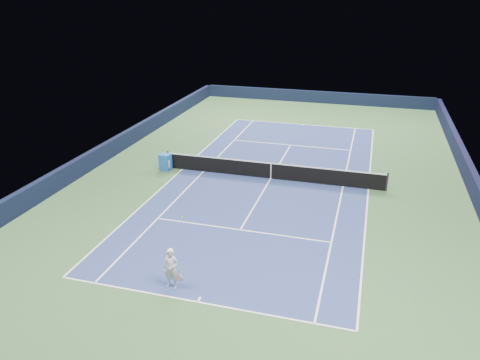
# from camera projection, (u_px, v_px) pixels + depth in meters

# --- Properties ---
(ground) EXTENTS (40.00, 40.00, 0.00)m
(ground) POSITION_uv_depth(u_px,v_px,m) (271.00, 179.00, 27.01)
(ground) COLOR #31542D
(ground) RESTS_ON ground
(wall_far) EXTENTS (22.00, 0.35, 1.10)m
(wall_far) POSITION_uv_depth(u_px,v_px,m) (316.00, 97.00, 44.39)
(wall_far) COLOR black
(wall_far) RESTS_ON ground
(wall_right) EXTENTS (0.35, 40.00, 1.10)m
(wall_right) POSITION_uv_depth(u_px,v_px,m) (476.00, 191.00, 24.04)
(wall_right) COLOR black
(wall_right) RESTS_ON ground
(wall_left) EXTENTS (0.35, 40.00, 1.10)m
(wall_left) POSITION_uv_depth(u_px,v_px,m) (104.00, 153.00, 29.55)
(wall_left) COLOR #101732
(wall_left) RESTS_ON ground
(court_surface) EXTENTS (10.97, 23.77, 0.01)m
(court_surface) POSITION_uv_depth(u_px,v_px,m) (271.00, 179.00, 27.00)
(court_surface) COLOR navy
(court_surface) RESTS_ON ground
(baseline_far) EXTENTS (10.97, 0.08, 0.00)m
(baseline_far) POSITION_uv_depth(u_px,v_px,m) (303.00, 124.00, 37.55)
(baseline_far) COLOR white
(baseline_far) RESTS_ON ground
(baseline_near) EXTENTS (10.97, 0.08, 0.00)m
(baseline_near) POSITION_uv_depth(u_px,v_px,m) (197.00, 302.00, 16.45)
(baseline_near) COLOR white
(baseline_near) RESTS_ON ground
(sideline_doubles_right) EXTENTS (0.08, 23.77, 0.00)m
(sideline_doubles_right) POSITION_uv_depth(u_px,v_px,m) (368.00, 189.00, 25.61)
(sideline_doubles_right) COLOR white
(sideline_doubles_right) RESTS_ON ground
(sideline_doubles_left) EXTENTS (0.08, 23.77, 0.00)m
(sideline_doubles_left) POSITION_uv_depth(u_px,v_px,m) (183.00, 169.00, 28.40)
(sideline_doubles_left) COLOR white
(sideline_doubles_left) RESTS_ON ground
(sideline_singles_right) EXTENTS (0.08, 23.77, 0.00)m
(sideline_singles_right) POSITION_uv_depth(u_px,v_px,m) (343.00, 186.00, 25.96)
(sideline_singles_right) COLOR white
(sideline_singles_right) RESTS_ON ground
(sideline_singles_left) EXTENTS (0.08, 23.77, 0.00)m
(sideline_singles_left) POSITION_uv_depth(u_px,v_px,m) (204.00, 171.00, 28.05)
(sideline_singles_left) COLOR white
(sideline_singles_left) RESTS_ON ground
(service_line_far) EXTENTS (8.23, 0.08, 0.00)m
(service_line_far) POSITION_uv_depth(u_px,v_px,m) (291.00, 145.00, 32.68)
(service_line_far) COLOR white
(service_line_far) RESTS_ON ground
(service_line_near) EXTENTS (8.23, 0.08, 0.00)m
(service_line_near) POSITION_uv_depth(u_px,v_px,m) (240.00, 230.00, 21.32)
(service_line_near) COLOR white
(service_line_near) RESTS_ON ground
(center_service_line) EXTENTS (0.08, 12.80, 0.00)m
(center_service_line) POSITION_uv_depth(u_px,v_px,m) (271.00, 178.00, 27.00)
(center_service_line) COLOR white
(center_service_line) RESTS_ON ground
(center_mark_far) EXTENTS (0.08, 0.30, 0.00)m
(center_mark_far) POSITION_uv_depth(u_px,v_px,m) (303.00, 125.00, 37.42)
(center_mark_far) COLOR white
(center_mark_far) RESTS_ON ground
(center_mark_near) EXTENTS (0.08, 0.30, 0.00)m
(center_mark_near) POSITION_uv_depth(u_px,v_px,m) (199.00, 299.00, 16.59)
(center_mark_near) COLOR white
(center_mark_near) RESTS_ON ground
(tennis_net) EXTENTS (12.90, 0.10, 1.07)m
(tennis_net) POSITION_uv_depth(u_px,v_px,m) (271.00, 170.00, 26.81)
(tennis_net) COLOR black
(tennis_net) RESTS_ON ground
(sponsor_cube) EXTENTS (0.68, 0.63, 1.00)m
(sponsor_cube) POSITION_uv_depth(u_px,v_px,m) (166.00, 162.00, 28.08)
(sponsor_cube) COLOR #1D5DB1
(sponsor_cube) RESTS_ON ground
(tennis_player) EXTENTS (0.75, 1.23, 2.43)m
(tennis_player) POSITION_uv_depth(u_px,v_px,m) (171.00, 268.00, 17.00)
(tennis_player) COLOR silver
(tennis_player) RESTS_ON ground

